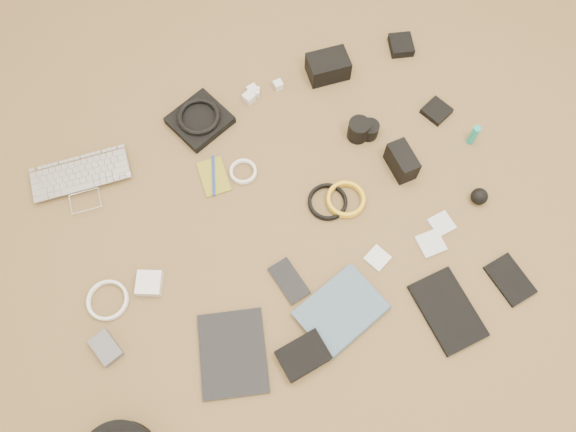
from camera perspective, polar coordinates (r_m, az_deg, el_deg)
name	(u,v)px	position (r m, az deg, el deg)	size (l,w,h in m)	color
laptop	(83,187)	(1.88, -20.07, 2.81)	(0.31, 0.21, 0.02)	silver
headphone_pouch	(200,120)	(1.91, -8.95, 9.59)	(0.17, 0.16, 0.03)	black
headphones	(199,116)	(1.89, -9.06, 9.98)	(0.14, 0.14, 0.02)	black
charger_a	(253,90)	(1.95, -3.62, 12.62)	(0.03, 0.03, 0.03)	silver
charger_b	(249,98)	(1.94, -3.99, 11.89)	(0.03, 0.03, 0.03)	silver
charger_c	(278,85)	(1.96, -1.01, 13.17)	(0.03, 0.03, 0.03)	silver
charger_d	(255,92)	(1.95, -3.33, 12.46)	(0.03, 0.03, 0.03)	silver
dslr_camera	(328,67)	(1.98, 4.08, 14.91)	(0.14, 0.09, 0.08)	black
lens_pouch	(401,45)	(2.10, 11.42, 16.66)	(0.08, 0.09, 0.03)	black
notebook_olive	(214,177)	(1.81, -7.55, 3.98)	(0.08, 0.13, 0.01)	olive
pen_blue	(214,176)	(1.80, -7.58, 4.08)	(0.01, 0.01, 0.14)	#1433A4
cable_white_a	(243,172)	(1.81, -4.56, 4.45)	(0.09, 0.09, 0.01)	white
lens_a	(358,130)	(1.85, 7.17, 8.69)	(0.07, 0.07, 0.07)	black
lens_b	(369,130)	(1.87, 8.26, 8.65)	(0.06, 0.06, 0.06)	black
card_reader	(437,111)	(1.97, 14.85, 10.27)	(0.08, 0.08, 0.02)	black
power_brick	(149,283)	(1.71, -13.92, -6.65)	(0.07, 0.07, 0.03)	silver
cable_white_b	(108,301)	(1.74, -17.81, -8.18)	(0.12, 0.12, 0.01)	white
cable_black	(327,203)	(1.76, 4.03, 1.37)	(0.12, 0.12, 0.01)	black
cable_yellow	(346,200)	(1.77, 5.87, 1.61)	(0.12, 0.12, 0.01)	yellow
flash	(402,161)	(1.81, 11.48, 5.46)	(0.06, 0.11, 0.09)	black
lens_cleaner	(473,135)	(1.92, 18.33, 7.82)	(0.02, 0.02, 0.08)	#179683
battery_charger	(106,348)	(1.70, -18.01, -12.61)	(0.06, 0.09, 0.03)	#56565A
tablet	(233,353)	(1.63, -5.62, -13.70)	(0.19, 0.24, 0.01)	black
phone	(289,281)	(1.67, 0.11, -6.61)	(0.07, 0.13, 0.01)	black
filter_case_left	(377,258)	(1.71, 9.08, -4.25)	(0.06, 0.06, 0.01)	silver
filter_case_mid	(431,243)	(1.76, 14.31, -2.72)	(0.07, 0.07, 0.01)	silver
filter_case_right	(442,224)	(1.79, 15.34, -0.78)	(0.07, 0.07, 0.01)	silver
air_blower	(479,196)	(1.84, 18.86, 1.90)	(0.05, 0.05, 0.05)	black
drive_case	(303,356)	(1.61, 1.56, -13.99)	(0.13, 0.10, 0.03)	black
paperback	(362,334)	(1.64, 7.48, -11.78)	(0.17, 0.23, 0.02)	#41596F
notebook_black_a	(448,311)	(1.71, 15.91, -9.23)	(0.14, 0.23, 0.02)	black
notebook_black_b	(510,280)	(1.79, 21.62, -6.04)	(0.09, 0.14, 0.01)	black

